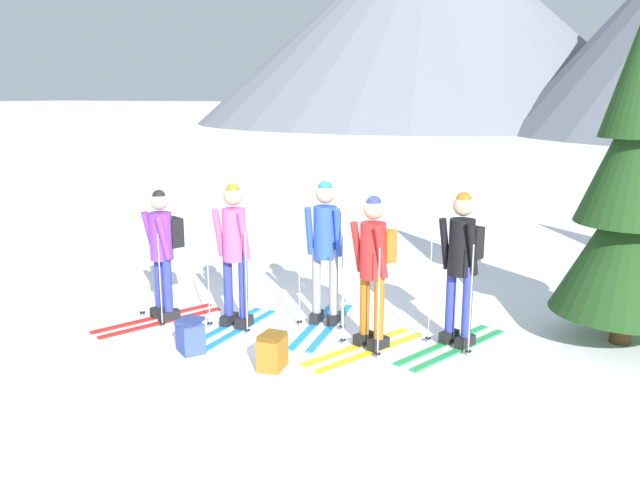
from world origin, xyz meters
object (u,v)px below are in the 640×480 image
skier_in_pink (234,249)px  backpack_on_snow_beside (272,351)px  skier_in_blue (325,244)px  pine_tree_near (636,187)px  backpack_on_snow_front (190,336)px  skier_in_black (461,260)px  skier_in_red (373,264)px  skier_in_purple (163,248)px

skier_in_pink → backpack_on_snow_beside: skier_in_pink is taller
skier_in_pink → skier_in_blue: bearing=29.8°
skier_in_blue → pine_tree_near: pine_tree_near is taller
backpack_on_snow_front → backpack_on_snow_beside: (1.04, -0.04, 0.00)m
skier_in_black → pine_tree_near: 2.05m
pine_tree_near → backpack_on_snow_front: pine_tree_near is taller
skier_in_red → backpack_on_snow_beside: skier_in_red is taller
skier_in_purple → backpack_on_snow_beside: size_ratio=4.35×
skier_in_black → backpack_on_snow_front: skier_in_black is taller
skier_in_blue → skier_in_black: bearing=-2.3°
skier_in_blue → skier_in_purple: bearing=-161.4°
skier_in_red → skier_in_black: bearing=27.3°
skier_in_red → skier_in_black: size_ratio=0.98×
skier_in_purple → skier_in_blue: skier_in_blue is taller
skier_in_pink → pine_tree_near: size_ratio=0.45×
backpack_on_snow_front → backpack_on_snow_beside: bearing=-2.3°
skier_in_pink → skier_in_red: bearing=0.9°
skier_in_purple → pine_tree_near: size_ratio=0.42×
skier_in_purple → skier_in_black: (3.58, 0.58, 0.07)m
skier_in_blue → backpack_on_snow_front: bearing=-125.3°
pine_tree_near → backpack_on_snow_beside: (-3.33, -2.23, -1.62)m
pine_tree_near → backpack_on_snow_beside: 4.33m
skier_in_red → backpack_on_snow_beside: 1.46m
skier_in_red → backpack_on_snow_front: bearing=-153.1°
skier_in_pink → backpack_on_snow_front: skier_in_pink is taller
pine_tree_near → backpack_on_snow_front: (-4.37, -2.19, -1.62)m
skier_in_pink → skier_in_blue: skier_in_blue is taller
skier_in_blue → skier_in_red: skier_in_blue is taller
pine_tree_near → backpack_on_snow_front: bearing=-153.4°
backpack_on_snow_front → pine_tree_near: bearing=26.6°
backpack_on_snow_beside → skier_in_purple: bearing=157.0°
skier_in_pink → backpack_on_snow_front: 1.19m
skier_in_pink → backpack_on_snow_beside: size_ratio=4.66×
backpack_on_snow_front → backpack_on_snow_beside: size_ratio=1.05×
skier_in_black → skier_in_pink: bearing=-169.6°
backpack_on_snow_beside → skier_in_red: bearing=51.4°
skier_in_pink → pine_tree_near: (4.31, 1.30, 0.82)m
pine_tree_near → skier_in_black: bearing=-154.1°
skier_in_black → backpack_on_snow_front: bearing=-153.0°
pine_tree_near → skier_in_red: bearing=-153.7°
backpack_on_snow_beside → skier_in_black: bearing=40.7°
skier_in_blue → pine_tree_near: size_ratio=0.45×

